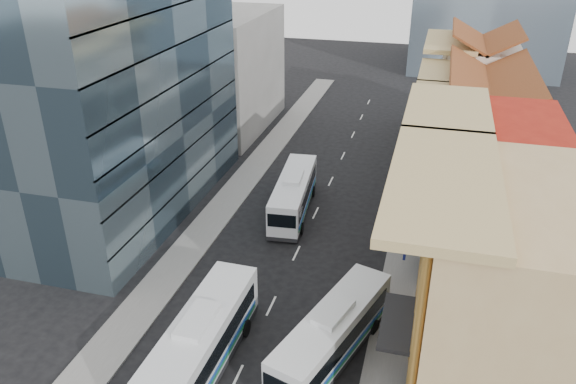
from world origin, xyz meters
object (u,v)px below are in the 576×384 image
(shophouse_tan, at_px, (502,292))
(bus_left_far, at_px, (294,194))
(bus_left_near, at_px, (200,345))
(office_tower, at_px, (108,42))
(bus_right, at_px, (332,333))

(shophouse_tan, height_order, bus_left_far, shophouse_tan)
(shophouse_tan, xyz_separation_m, bus_left_near, (-16.18, -3.97, -4.01))
(office_tower, height_order, bus_left_far, office_tower)
(office_tower, bearing_deg, bus_left_near, -50.50)
(office_tower, distance_m, bus_left_far, 20.13)
(bus_left_near, height_order, bus_right, bus_left_near)
(shophouse_tan, bearing_deg, bus_left_far, 133.79)
(bus_left_far, bearing_deg, shophouse_tan, -51.29)
(shophouse_tan, height_order, bus_right, shophouse_tan)
(shophouse_tan, xyz_separation_m, office_tower, (-31.00, 14.00, 9.00))
(bus_left_near, bearing_deg, bus_left_far, 90.58)
(shophouse_tan, distance_m, bus_left_far, 23.49)
(office_tower, xyz_separation_m, bus_right, (22.00, -14.77, -13.20))
(shophouse_tan, relative_size, bus_right, 1.25)
(shophouse_tan, relative_size, office_tower, 0.47)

